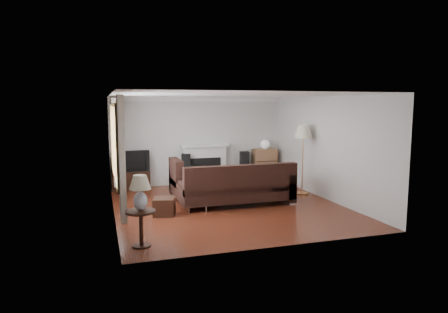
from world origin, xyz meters
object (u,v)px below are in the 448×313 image
object	(u,v)px
side_table	(141,229)
floor_lamp	(303,160)
bookshelf	(265,165)
tv_stand	(131,180)
sectional_sofa	(236,185)
coffee_table	(211,183)

from	to	relation	value
side_table	floor_lamp	bearing A→B (deg)	31.59
bookshelf	side_table	bearing A→B (deg)	-131.85
tv_stand	bookshelf	size ratio (longest dim) A/B	1.02
sectional_sofa	floor_lamp	world-z (taller)	floor_lamp
floor_lamp	sectional_sofa	bearing A→B (deg)	-165.39
floor_lamp	side_table	world-z (taller)	floor_lamp
floor_lamp	coffee_table	bearing A→B (deg)	157.76
tv_stand	sectional_sofa	bearing A→B (deg)	-47.85
tv_stand	coffee_table	bearing A→B (deg)	-26.87
bookshelf	sectional_sofa	distance (m)	3.02
coffee_table	sectional_sofa	bearing A→B (deg)	-89.67
tv_stand	floor_lamp	size ratio (longest dim) A/B	0.56
sectional_sofa	coffee_table	size ratio (longest dim) A/B	2.32
bookshelf	floor_lamp	bearing A→B (deg)	-83.49
tv_stand	coffee_table	xyz separation A→B (m)	(1.99, -1.01, -0.01)
tv_stand	coffee_table	size ratio (longest dim) A/B	0.82
sectional_sofa	floor_lamp	bearing A→B (deg)	14.61
sectional_sofa	side_table	distance (m)	3.21
tv_stand	bookshelf	world-z (taller)	bookshelf
coffee_table	floor_lamp	bearing A→B (deg)	-29.77
tv_stand	side_table	xyz separation A→B (m)	(-0.18, -4.58, 0.05)
tv_stand	sectional_sofa	world-z (taller)	sectional_sofa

